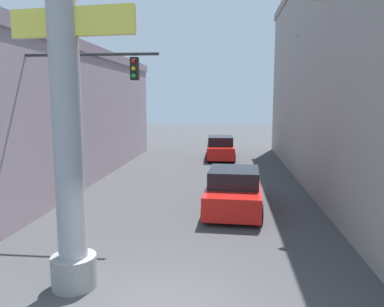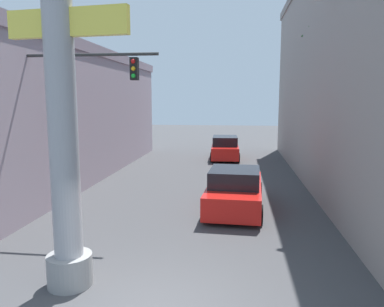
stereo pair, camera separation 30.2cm
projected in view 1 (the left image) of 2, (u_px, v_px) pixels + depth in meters
The scene contains 10 objects.
ground_plane at pixel (201, 190), 17.01m from camera, with size 84.83×84.83×0.00m, color #424244.
building_left at pixel (25, 114), 19.16m from camera, with size 8.00×22.15×6.66m.
neon_sign_pole at pixel (63, 35), 7.47m from camera, with size 2.98×0.98×10.79m.
street_lamp at pixel (360, 83), 13.14m from camera, with size 2.29×0.28×7.79m.
traffic_light_mast at pixel (52, 103), 12.09m from camera, with size 5.24×0.32×5.57m.
car_lead at pixel (234, 190), 14.06m from camera, with size 2.24×4.93×1.56m.
car_far at pixel (220, 148), 25.76m from camera, with size 2.07×4.28×1.56m.
palm_tree_far_right at pixel (300, 86), 25.48m from camera, with size 2.34×2.34×8.89m.
palm_tree_mid_right at pixel (325, 81), 18.53m from camera, with size 3.22×3.26×8.03m.
pedestrian_mid_right at pixel (338, 178), 14.71m from camera, with size 0.39×0.39×1.72m.
Camera 1 is at (1.24, -6.55, 4.09)m, focal length 35.00 mm.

